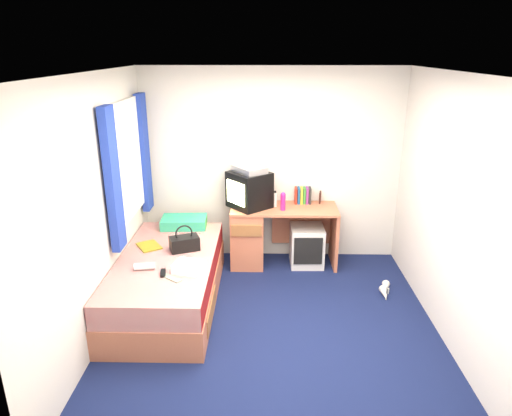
{
  "coord_description": "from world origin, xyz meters",
  "views": [
    {
      "loc": [
        -0.08,
        -3.83,
        2.59
      ],
      "look_at": [
        -0.17,
        0.7,
        0.99
      ],
      "focal_mm": 32.0,
      "sensor_mm": 36.0,
      "label": 1
    }
  ],
  "objects_px": {
    "bed": "(168,280)",
    "magazine": "(149,246)",
    "pillow": "(184,222)",
    "pink_water_bottle": "(283,202)",
    "desk": "(262,233)",
    "white_heels": "(385,291)",
    "storage_cube": "(307,246)",
    "handbag": "(184,243)",
    "crt_tv": "(249,190)",
    "colour_swatch_fan": "(171,278)",
    "aerosol_can": "(275,199)",
    "remote_control": "(163,273)",
    "water_bottle": "(145,266)",
    "towel": "(189,267)",
    "picture_frame": "(320,197)",
    "vcr": "(249,169)"
  },
  "relations": [
    {
      "from": "bed",
      "to": "handbag",
      "type": "xyz_separation_m",
      "value": [
        0.16,
        0.17,
        0.36
      ]
    },
    {
      "from": "remote_control",
      "to": "colour_swatch_fan",
      "type": "bearing_deg",
      "value": -55.23
    },
    {
      "from": "picture_frame",
      "to": "aerosol_can",
      "type": "xyz_separation_m",
      "value": [
        -0.57,
        -0.16,
        0.02
      ]
    },
    {
      "from": "pink_water_bottle",
      "to": "handbag",
      "type": "distance_m",
      "value": 1.31
    },
    {
      "from": "bed",
      "to": "magazine",
      "type": "relative_size",
      "value": 7.14
    },
    {
      "from": "colour_swatch_fan",
      "to": "bed",
      "type": "bearing_deg",
      "value": 106.94
    },
    {
      "from": "bed",
      "to": "white_heels",
      "type": "xyz_separation_m",
      "value": [
        2.36,
        0.22,
        -0.23
      ]
    },
    {
      "from": "desk",
      "to": "colour_swatch_fan",
      "type": "bearing_deg",
      "value": -119.63
    },
    {
      "from": "aerosol_can",
      "to": "water_bottle",
      "type": "height_order",
      "value": "aerosol_can"
    },
    {
      "from": "aerosol_can",
      "to": "pillow",
      "type": "bearing_deg",
      "value": -171.12
    },
    {
      "from": "magazine",
      "to": "water_bottle",
      "type": "xyz_separation_m",
      "value": [
        0.09,
        -0.54,
        0.03
      ]
    },
    {
      "from": "storage_cube",
      "to": "white_heels",
      "type": "height_order",
      "value": "storage_cube"
    },
    {
      "from": "pillow",
      "to": "pink_water_bottle",
      "type": "distance_m",
      "value": 1.22
    },
    {
      "from": "pink_water_bottle",
      "to": "towel",
      "type": "bearing_deg",
      "value": -128.31
    },
    {
      "from": "bed",
      "to": "colour_swatch_fan",
      "type": "height_order",
      "value": "colour_swatch_fan"
    },
    {
      "from": "vcr",
      "to": "water_bottle",
      "type": "relative_size",
      "value": 1.96
    },
    {
      "from": "desk",
      "to": "crt_tv",
      "type": "xyz_separation_m",
      "value": [
        -0.15,
        0.0,
        0.56
      ]
    },
    {
      "from": "storage_cube",
      "to": "water_bottle",
      "type": "relative_size",
      "value": 2.53
    },
    {
      "from": "desk",
      "to": "white_heels",
      "type": "distance_m",
      "value": 1.62
    },
    {
      "from": "storage_cube",
      "to": "aerosol_can",
      "type": "height_order",
      "value": "aerosol_can"
    },
    {
      "from": "storage_cube",
      "to": "crt_tv",
      "type": "distance_m",
      "value": 1.02
    },
    {
      "from": "handbag",
      "to": "pillow",
      "type": "bearing_deg",
      "value": 77.97
    },
    {
      "from": "storage_cube",
      "to": "water_bottle",
      "type": "xyz_separation_m",
      "value": [
        -1.7,
        -1.25,
        0.32
      ]
    },
    {
      "from": "storage_cube",
      "to": "handbag",
      "type": "bearing_deg",
      "value": -151.75
    },
    {
      "from": "crt_tv",
      "to": "magazine",
      "type": "distance_m",
      "value": 1.37
    },
    {
      "from": "towel",
      "to": "magazine",
      "type": "height_order",
      "value": "towel"
    },
    {
      "from": "magazine",
      "to": "remote_control",
      "type": "bearing_deg",
      "value": -65.33
    },
    {
      "from": "pink_water_bottle",
      "to": "handbag",
      "type": "relative_size",
      "value": 0.57
    },
    {
      "from": "towel",
      "to": "magazine",
      "type": "bearing_deg",
      "value": 132.89
    },
    {
      "from": "crt_tv",
      "to": "desk",
      "type": "bearing_deg",
      "value": 48.84
    },
    {
      "from": "bed",
      "to": "pillow",
      "type": "distance_m",
      "value": 0.91
    },
    {
      "from": "handbag",
      "to": "water_bottle",
      "type": "distance_m",
      "value": 0.56
    },
    {
      "from": "crt_tv",
      "to": "colour_swatch_fan",
      "type": "distance_m",
      "value": 1.67
    },
    {
      "from": "white_heels",
      "to": "pink_water_bottle",
      "type": "bearing_deg",
      "value": 149.43
    },
    {
      "from": "picture_frame",
      "to": "white_heels",
      "type": "distance_m",
      "value": 1.39
    },
    {
      "from": "storage_cube",
      "to": "colour_swatch_fan",
      "type": "bearing_deg",
      "value": -135.72
    },
    {
      "from": "bed",
      "to": "magazine",
      "type": "xyz_separation_m",
      "value": [
        -0.24,
        0.25,
        0.28
      ]
    },
    {
      "from": "bed",
      "to": "storage_cube",
      "type": "distance_m",
      "value": 1.82
    },
    {
      "from": "aerosol_can",
      "to": "water_bottle",
      "type": "xyz_separation_m",
      "value": [
        -1.29,
        -1.31,
        -0.26
      ]
    },
    {
      "from": "pillow",
      "to": "remote_control",
      "type": "bearing_deg",
      "value": -89.83
    },
    {
      "from": "magazine",
      "to": "pillow",
      "type": "bearing_deg",
      "value": 64.42
    },
    {
      "from": "bed",
      "to": "handbag",
      "type": "height_order",
      "value": "handbag"
    },
    {
      "from": "bed",
      "to": "remote_control",
      "type": "distance_m",
      "value": 0.47
    },
    {
      "from": "pink_water_bottle",
      "to": "remote_control",
      "type": "relative_size",
      "value": 1.23
    },
    {
      "from": "white_heels",
      "to": "crt_tv",
      "type": "bearing_deg",
      "value": 153.34
    },
    {
      "from": "aerosol_can",
      "to": "handbag",
      "type": "xyz_separation_m",
      "value": [
        -0.98,
        -0.85,
        -0.22
      ]
    },
    {
      "from": "crt_tv",
      "to": "aerosol_can",
      "type": "height_order",
      "value": "crt_tv"
    },
    {
      "from": "picture_frame",
      "to": "towel",
      "type": "distance_m",
      "value": 2.08
    },
    {
      "from": "storage_cube",
      "to": "remote_control",
      "type": "bearing_deg",
      "value": -139.64
    },
    {
      "from": "crt_tv",
      "to": "storage_cube",
      "type": "bearing_deg",
      "value": 46.53
    }
  ]
}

